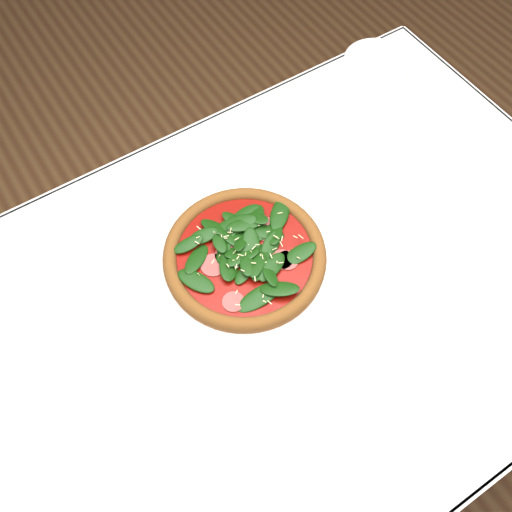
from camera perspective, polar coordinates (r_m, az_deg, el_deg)
ground at (r=1.65m, az=1.51°, el=-15.37°), size 6.00×6.00×0.00m
dining_table at (r=1.03m, az=2.34°, el=-6.24°), size 1.21×0.81×0.75m
plate at (r=0.96m, az=-1.13°, el=-0.38°), size 0.32×0.32×0.01m
pizza at (r=0.95m, az=-1.15°, el=0.16°), size 0.36×0.36×0.04m
saucer_far at (r=1.30m, az=12.00°, el=18.50°), size 0.14×0.14×0.01m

